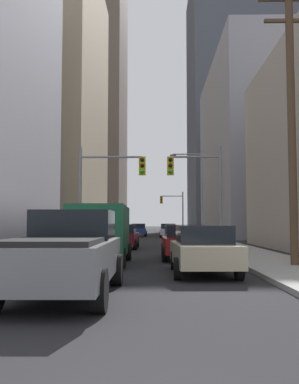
% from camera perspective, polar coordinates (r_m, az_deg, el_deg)
% --- Properties ---
extents(sidewalk_left, '(2.93, 160.00, 0.15)m').
position_cam_1_polar(sidewalk_left, '(53.34, -4.70, -5.65)').
color(sidewalk_left, '#9E9E99').
rests_on(sidewalk_left, ground).
extents(sidewalk_right, '(2.93, 160.00, 0.15)m').
position_cam_1_polar(sidewalk_right, '(53.26, 5.86, -5.65)').
color(sidewalk_right, '#9E9E99').
rests_on(sidewalk_right, ground).
extents(pickup_truck_grey, '(2.20, 5.43, 1.90)m').
position_cam_1_polar(pickup_truck_grey, '(10.00, -10.64, -7.80)').
color(pickup_truck_grey, slate).
rests_on(pickup_truck_grey, ground).
extents(cargo_van_green, '(2.16, 5.26, 2.26)m').
position_cam_1_polar(cargo_van_green, '(17.42, -6.29, -5.04)').
color(cargo_van_green, '#195938').
rests_on(cargo_van_green, ground).
extents(sedan_beige, '(1.95, 4.26, 1.52)m').
position_cam_1_polar(sedan_beige, '(13.90, 7.00, -7.42)').
color(sedan_beige, '#C6B793').
rests_on(sedan_beige, ground).
extents(sedan_red, '(1.95, 4.24, 1.52)m').
position_cam_1_polar(sedan_red, '(19.58, 4.45, -6.45)').
color(sedan_red, maroon).
rests_on(sedan_red, ground).
extents(sedan_maroon, '(1.95, 4.25, 1.52)m').
position_cam_1_polar(sedan_maroon, '(27.62, -3.52, -5.74)').
color(sedan_maroon, maroon).
rests_on(sedan_maroon, ground).
extents(sedan_white, '(1.95, 4.22, 1.52)m').
position_cam_1_polar(sedan_white, '(48.69, 2.44, -5.00)').
color(sedan_white, white).
rests_on(sedan_white, ground).
extents(sedan_blue, '(1.95, 4.23, 1.52)m').
position_cam_1_polar(sedan_blue, '(52.74, -1.43, -4.93)').
color(sedan_blue, navy).
rests_on(sedan_blue, ground).
extents(traffic_signal_near_left, '(3.85, 0.44, 6.00)m').
position_cam_1_polar(traffic_signal_near_left, '(25.39, -5.31, 1.51)').
color(traffic_signal_near_left, gray).
rests_on(traffic_signal_near_left, ground).
extents(traffic_signal_near_right, '(3.13, 0.44, 6.00)m').
position_cam_1_polar(traffic_signal_near_right, '(25.33, 6.23, 1.45)').
color(traffic_signal_near_right, gray).
rests_on(traffic_signal_near_right, ground).
extents(traffic_signal_far_right, '(3.32, 0.44, 6.00)m').
position_cam_1_polar(traffic_signal_far_right, '(62.29, 3.06, -1.80)').
color(traffic_signal_far_right, gray).
rests_on(traffic_signal_far_right, ground).
extents(utility_pole_right, '(2.20, 0.28, 10.27)m').
position_cam_1_polar(utility_pole_right, '(16.60, 17.91, 9.44)').
color(utility_pole_right, brown).
rests_on(utility_pole_right, ground).
extents(street_lamp_right, '(2.75, 0.32, 7.50)m').
position_cam_1_polar(street_lamp_right, '(36.48, 6.13, 0.68)').
color(street_lamp_right, gray).
rests_on(street_lamp_right, ground).
extents(building_left_mid_office, '(18.24, 22.75, 33.27)m').
position_cam_1_polar(building_left_mid_office, '(58.02, -15.89, 11.15)').
color(building_left_mid_office, tan).
rests_on(building_left_mid_office, ground).
extents(building_left_far_tower, '(23.46, 23.51, 72.95)m').
position_cam_1_polar(building_left_far_tower, '(104.17, -10.02, 15.59)').
color(building_left_far_tower, '#66564C').
rests_on(building_left_far_tower, ground).
extents(building_right_mid_block, '(14.38, 27.81, 21.29)m').
position_cam_1_polar(building_right_mid_block, '(56.87, 15.28, 5.27)').
color(building_right_mid_block, '#93939E').
rests_on(building_right_mid_block, ground).
extents(building_right_far_highrise, '(21.63, 24.29, 53.66)m').
position_cam_1_polar(building_right_far_highrise, '(98.39, 11.75, 10.92)').
color(building_right_far_highrise, '#4C515B').
rests_on(building_right_far_highrise, ground).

